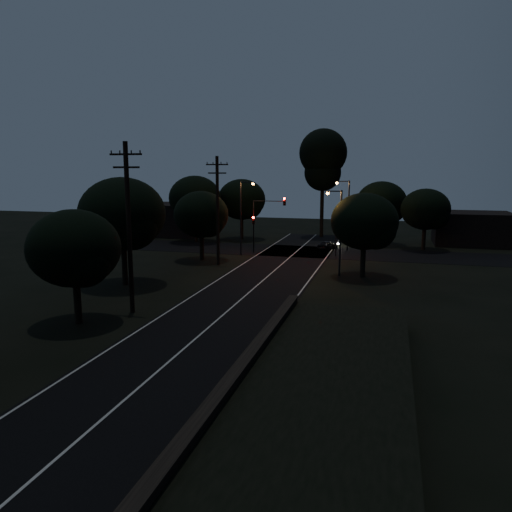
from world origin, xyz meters
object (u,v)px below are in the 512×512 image
Objects in this scene: utility_pole_far at (218,209)px; streetlight_a at (242,213)px; streetlight_c at (339,227)px; car at (328,245)px; utility_pole_mid at (129,225)px; signal_right at (336,230)px; streetlight_b at (347,210)px; signal_mast at (268,214)px; tall_pine at (323,159)px; signal_left at (254,227)px.

utility_pole_far reaches higher than streetlight_a.
utility_pole_far is at bearing -96.59° from streetlight_a.
car is at bearing 100.45° from streetlight_c.
utility_pole_mid reaches higher than streetlight_c.
car is (-1.40, 4.27, -2.31)m from signal_right.
streetlight_b is (10.61, 6.00, 0.00)m from streetlight_a.
car is at bearing 173.12° from streetlight_b.
utility_pole_far is at bearing 90.00° from utility_pole_mid.
signal_right is at bearing -0.03° from signal_mast.
signal_mast is (3.09, 24.99, -1.40)m from utility_pole_mid.
streetlight_a is at bearing 58.27° from car.
car is (9.20, 29.25, -5.21)m from utility_pole_mid.
streetlight_c is (11.14, -8.00, -0.29)m from streetlight_a.
utility_pole_far is 1.40× the size of streetlight_c.
utility_pole_mid is 2.68× the size of signal_right.
streetlight_a is (0.69, 23.00, -1.10)m from utility_pole_mid.
signal_right is 7.66m from signal_mast.
tall_pine is 2.34× the size of signal_mast.
tall_pine is at bearing 69.54° from signal_left.
signal_right is 0.55× the size of streetlight_c.
streetlight_b is (4.31, -11.00, -5.92)m from tall_pine.
signal_left is 14.52m from streetlight_c.
tall_pine is at bearing -56.48° from car.
signal_mast is (-3.91, -15.01, -6.22)m from tall_pine.
utility_pole_mid is 0.75× the size of tall_pine.
utility_pole_mid is at bearing -112.99° from signal_right.
utility_pole_far is 24.57m from tall_pine.
utility_pole_far is at bearing -143.00° from signal_right.
streetlight_b reaches higher than car.
utility_pole_mid is 31.15m from streetlight_b.
utility_pole_far is 1.31× the size of streetlight_b.
signal_left is at bearing 180.00° from signal_right.
tall_pine is 1.95× the size of streetlight_c.
utility_pole_mid is 23.04m from streetlight_a.
signal_left is at bearing -110.46° from tall_pine.
utility_pole_mid is 40.89m from tall_pine.
streetlight_b is at bearing 25.99° from signal_mast.
signal_left is at bearing -179.87° from signal_mast.
signal_right is at bearing -76.51° from tall_pine.
streetlight_b is (9.91, 4.01, 1.80)m from signal_left.
signal_right is 0.51× the size of streetlight_b.
signal_left is at bearing 86.79° from utility_pole_mid.
utility_pole_mid is 25.19m from signal_left.
signal_right is 0.51× the size of streetlight_a.
signal_left is 10.84m from streetlight_b.
utility_pole_mid is 1.38× the size of streetlight_b.
utility_pole_mid is 1.76× the size of signal_mast.
utility_pole_mid reaches higher than signal_left.
signal_left is 0.66× the size of signal_mast.
car is (6.11, 4.26, -3.81)m from signal_mast.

